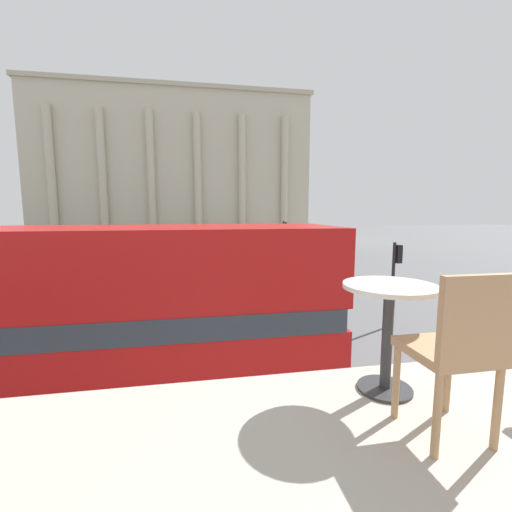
# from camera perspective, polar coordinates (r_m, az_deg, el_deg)

# --- Properties ---
(double_decker_bus) EXTENTS (11.24, 2.76, 4.17)m
(double_decker_bus) POSITION_cam_1_polar(r_m,az_deg,el_deg) (7.86, -30.48, -9.49)
(double_decker_bus) COLOR black
(double_decker_bus) RESTS_ON ground_plane
(cafe_dining_table) EXTENTS (0.60, 0.60, 0.73)m
(cafe_dining_table) POSITION_cam_1_polar(r_m,az_deg,el_deg) (2.44, 21.21, -8.90)
(cafe_dining_table) COLOR #2D2D30
(cafe_dining_table) RESTS_ON cafe_floor_slab
(cafe_chair_0) EXTENTS (0.40, 0.40, 0.91)m
(cafe_chair_0) POSITION_cam_1_polar(r_m,az_deg,el_deg) (2.07, 30.46, -12.90)
(cafe_chair_0) COLOR #A87F56
(cafe_chair_0) RESTS_ON cafe_floor_slab
(plaza_building_left) EXTENTS (34.36, 16.30, 19.44)m
(plaza_building_left) POSITION_cam_1_polar(r_m,az_deg,el_deg) (50.84, -12.97, 13.19)
(plaza_building_left) COLOR beige
(plaza_building_left) RESTS_ON ground_plane
(traffic_light_near) EXTENTS (0.42, 0.24, 3.31)m
(traffic_light_near) POSITION_cam_1_polar(r_m,az_deg,el_deg) (14.23, 22.19, -2.40)
(traffic_light_near) COLOR black
(traffic_light_near) RESTS_ON ground_plane
(traffic_light_mid) EXTENTS (0.42, 0.24, 3.68)m
(traffic_light_mid) POSITION_cam_1_polar(r_m,az_deg,el_deg) (19.89, -22.37, 0.92)
(traffic_light_mid) COLOR black
(traffic_light_mid) RESTS_ON ground_plane
(traffic_light_far) EXTENTS (0.42, 0.24, 3.69)m
(traffic_light_far) POSITION_cam_1_polar(r_m,az_deg,el_deg) (28.43, 4.70, 3.28)
(traffic_light_far) COLOR black
(traffic_light_far) RESTS_ON ground_plane
(pedestrian_yellow) EXTENTS (0.32, 0.32, 1.62)m
(pedestrian_yellow) POSITION_cam_1_polar(r_m,az_deg,el_deg) (32.37, 2.92, 1.15)
(pedestrian_yellow) COLOR #282B33
(pedestrian_yellow) RESTS_ON ground_plane
(pedestrian_red) EXTENTS (0.32, 0.32, 1.72)m
(pedestrian_red) POSITION_cam_1_polar(r_m,az_deg,el_deg) (32.09, 0.70, 1.22)
(pedestrian_red) COLOR #282B33
(pedestrian_red) RESTS_ON ground_plane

